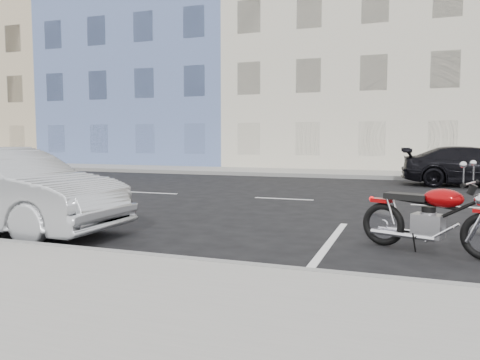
# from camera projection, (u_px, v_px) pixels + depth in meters

# --- Properties ---
(ground) EXTENTS (120.00, 120.00, 0.00)m
(ground) POSITION_uv_depth(u_px,v_px,m) (360.00, 202.00, 11.84)
(ground) COLOR black
(ground) RESTS_ON ground
(sidewalk_far) EXTENTS (80.00, 3.40, 0.15)m
(sidewalk_far) POSITION_uv_depth(u_px,v_px,m) (268.00, 172.00, 21.68)
(sidewalk_far) COLOR gray
(sidewalk_far) RESTS_ON ground
(curb_far) EXTENTS (80.00, 0.12, 0.16)m
(curb_far) POSITION_uv_depth(u_px,v_px,m) (257.00, 174.00, 20.08)
(curb_far) COLOR gray
(curb_far) RESTS_ON ground
(bldg_far_west) EXTENTS (12.00, 12.00, 12.00)m
(bldg_far_west) POSITION_uv_depth(u_px,v_px,m) (31.00, 80.00, 35.36)
(bldg_far_west) COLOR tan
(bldg_far_west) RESTS_ON ground
(bldg_blue) EXTENTS (12.00, 12.00, 13.00)m
(bldg_blue) POSITION_uv_depth(u_px,v_px,m) (172.00, 65.00, 31.27)
(bldg_blue) COLOR #566CA0
(bldg_blue) RESTS_ON ground
(bldg_cream) EXTENTS (12.00, 12.00, 11.50)m
(bldg_cream) POSITION_uv_depth(u_px,v_px,m) (355.00, 67.00, 27.28)
(bldg_cream) COLOR beige
(bldg_cream) RESTS_ON ground
(sedan_silver) EXTENTS (4.48, 1.69, 1.46)m
(sedan_silver) POSITION_uv_depth(u_px,v_px,m) (3.00, 190.00, 8.01)
(sedan_silver) COLOR #A0A3A7
(sedan_silver) RESTS_ON ground
(car_far) EXTENTS (4.71, 2.09, 1.34)m
(car_far) POSITION_uv_depth(u_px,v_px,m) (474.00, 167.00, 15.73)
(car_far) COLOR black
(car_far) RESTS_ON ground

